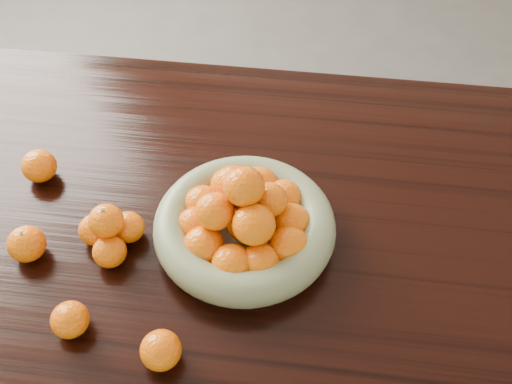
# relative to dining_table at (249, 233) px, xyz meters

# --- Properties ---
(ground) EXTENTS (5.00, 5.00, 0.00)m
(ground) POSITION_rel_dining_table_xyz_m (0.00, 0.00, -0.66)
(ground) COLOR #4D4B48
(ground) RESTS_ON ground
(dining_table) EXTENTS (2.00, 1.00, 0.75)m
(dining_table) POSITION_rel_dining_table_xyz_m (0.00, 0.00, 0.00)
(dining_table) COLOR black
(dining_table) RESTS_ON ground
(fruit_bowl) EXTENTS (0.37, 0.37, 0.20)m
(fruit_bowl) POSITION_rel_dining_table_xyz_m (0.00, -0.08, 0.14)
(fruit_bowl) COLOR gray
(fruit_bowl) RESTS_ON dining_table
(orange_pyramid) EXTENTS (0.13, 0.13, 0.11)m
(orange_pyramid) POSITION_rel_dining_table_xyz_m (-0.26, -0.13, 0.13)
(orange_pyramid) COLOR orange
(orange_pyramid) RESTS_ON dining_table
(loose_orange_0) EXTENTS (0.08, 0.08, 0.07)m
(loose_orange_0) POSITION_rel_dining_table_xyz_m (-0.42, -0.18, 0.13)
(loose_orange_0) COLOR orange
(loose_orange_0) RESTS_ON dining_table
(loose_orange_1) EXTENTS (0.07, 0.07, 0.07)m
(loose_orange_1) POSITION_rel_dining_table_xyz_m (-0.28, -0.33, 0.12)
(loose_orange_1) COLOR orange
(loose_orange_1) RESTS_ON dining_table
(loose_orange_2) EXTENTS (0.07, 0.07, 0.07)m
(loose_orange_2) POSITION_rel_dining_table_xyz_m (-0.10, -0.36, 0.12)
(loose_orange_2) COLOR orange
(loose_orange_2) RESTS_ON dining_table
(loose_orange_3) EXTENTS (0.08, 0.08, 0.07)m
(loose_orange_3) POSITION_rel_dining_table_xyz_m (-0.48, 0.03, 0.13)
(loose_orange_3) COLOR orange
(loose_orange_3) RESTS_ON dining_table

